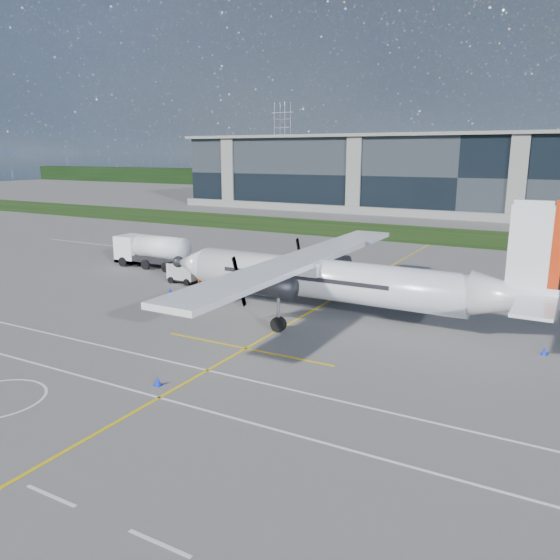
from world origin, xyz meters
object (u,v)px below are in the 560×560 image
(safety_cone_stbdwing, at_px, (376,272))
(safety_cone_fwd, at_px, (170,290))
(fuel_tanker_truck, at_px, (148,251))
(pylon_west, at_px, (282,144))
(safety_cone_portwing, at_px, (158,381))
(safety_cone_nose_stbd, at_px, (192,290))
(safety_cone_tail, at_px, (544,351))
(turboprop_aircraft, at_px, (337,257))
(ground_crew_person, at_px, (200,276))
(baggage_tug, at_px, (184,273))

(safety_cone_stbdwing, bearing_deg, safety_cone_fwd, -129.84)
(fuel_tanker_truck, bearing_deg, safety_cone_fwd, -39.35)
(pylon_west, distance_m, safety_cone_portwing, 182.95)
(pylon_west, xyz_separation_m, safety_cone_nose_stbd, (71.48, -146.54, -14.75))
(safety_cone_tail, bearing_deg, pylon_west, 123.83)
(pylon_west, distance_m, turboprop_aircraft, 170.68)
(safety_cone_tail, bearing_deg, ground_crew_person, 172.29)
(safety_cone_portwing, xyz_separation_m, safety_cone_nose_stbd, (-10.47, 16.36, 0.00))
(turboprop_aircraft, height_order, safety_cone_fwd, turboprop_aircraft)
(baggage_tug, height_order, safety_cone_tail, baggage_tug)
(fuel_tanker_truck, xyz_separation_m, safety_cone_stbdwing, (22.67, 7.98, -1.46))
(turboprop_aircraft, xyz_separation_m, safety_cone_portwing, (-3.41, -15.46, -4.35))
(fuel_tanker_truck, bearing_deg, safety_cone_stbdwing, 19.39)
(safety_cone_stbdwing, bearing_deg, safety_cone_nose_stbd, -128.05)
(safety_cone_stbdwing, relative_size, safety_cone_fwd, 1.00)
(pylon_west, bearing_deg, safety_cone_tail, -56.17)
(baggage_tug, xyz_separation_m, safety_cone_tail, (30.92, -4.39, -0.67))
(turboprop_aircraft, height_order, ground_crew_person, turboprop_aircraft)
(safety_cone_nose_stbd, distance_m, safety_cone_tail, 27.88)
(pylon_west, height_order, safety_cone_stbdwing, pylon_west)
(turboprop_aircraft, xyz_separation_m, fuel_tanker_truck, (-25.01, 7.66, -2.89))
(turboprop_aircraft, distance_m, safety_cone_nose_stbd, 14.57)
(turboprop_aircraft, relative_size, safety_cone_nose_stbd, 61.35)
(safety_cone_portwing, height_order, safety_cone_tail, same)
(safety_cone_portwing, bearing_deg, safety_cone_fwd, 128.26)
(turboprop_aircraft, relative_size, fuel_tanker_truck, 3.36)
(ground_crew_person, bearing_deg, turboprop_aircraft, -96.67)
(fuel_tanker_truck, distance_m, ground_crew_person, 11.26)
(ground_crew_person, relative_size, safety_cone_nose_stbd, 4.06)
(safety_cone_nose_stbd, relative_size, safety_cone_tail, 1.00)
(safety_cone_stbdwing, bearing_deg, baggage_tug, -140.66)
(pylon_west, relative_size, safety_cone_tail, 60.00)
(safety_cone_stbdwing, bearing_deg, fuel_tanker_truck, -160.61)
(pylon_west, relative_size, safety_cone_nose_stbd, 60.00)
(baggage_tug, distance_m, safety_cone_tail, 31.24)
(pylon_west, relative_size, turboprop_aircraft, 0.98)
(safety_cone_portwing, xyz_separation_m, safety_cone_fwd, (-12.09, 15.33, 0.00))
(safety_cone_portwing, bearing_deg, baggage_tug, 125.35)
(fuel_tanker_truck, relative_size, safety_cone_tail, 18.25)
(pylon_west, height_order, safety_cone_nose_stbd, pylon_west)
(fuel_tanker_truck, xyz_separation_m, baggage_tug, (8.04, -4.01, -0.79))
(fuel_tanker_truck, bearing_deg, safety_cone_portwing, -46.95)
(ground_crew_person, bearing_deg, safety_cone_stbdwing, -39.32)
(turboprop_aircraft, xyz_separation_m, safety_cone_fwd, (-15.50, -0.13, -4.35))
(pylon_west, relative_size, safety_cone_stbdwing, 60.00)
(turboprop_aircraft, bearing_deg, baggage_tug, 167.85)
(pylon_west, xyz_separation_m, turboprop_aircraft, (85.36, -147.44, -10.40))
(safety_cone_stbdwing, height_order, safety_cone_tail, same)
(fuel_tanker_truck, bearing_deg, safety_cone_tail, -12.16)
(baggage_tug, bearing_deg, ground_crew_person, -12.71)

